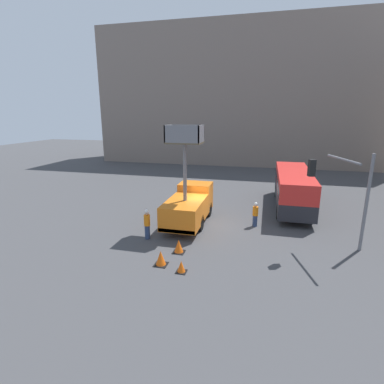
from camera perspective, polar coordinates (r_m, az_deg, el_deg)
ground_plane at (r=21.49m, az=2.52°, el=-6.08°), size 120.00×120.00×0.00m
building_backdrop_far at (r=49.36m, az=9.84°, el=17.45°), size 44.00×10.00×20.28m
utility_truck at (r=21.08m, az=-0.55°, el=-2.17°), size 2.40×6.07×6.94m
city_bus at (r=25.94m, az=18.71°, el=1.02°), size 2.60×10.08×3.08m
traffic_light_pole at (r=18.31m, az=27.39°, el=0.96°), size 3.44×3.19×5.57m
road_worker_near_truck at (r=18.91m, az=-8.55°, el=-6.05°), size 0.38×0.38×1.93m
road_worker_directing at (r=21.20m, az=11.96°, el=-4.21°), size 0.38×0.38×1.75m
traffic_cone_near_truck at (r=17.19m, az=-2.55°, el=-10.31°), size 0.67×0.67×0.76m
traffic_cone_mid_road at (r=15.95m, az=-5.98°, el=-12.45°), size 0.68×0.68×0.78m
traffic_cone_far_side at (r=15.27m, az=-2.06°, el=-14.06°), size 0.53×0.53×0.60m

